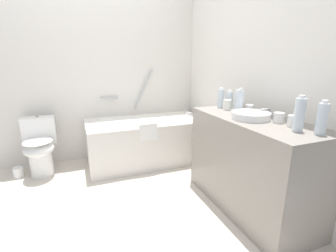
{
  "coord_description": "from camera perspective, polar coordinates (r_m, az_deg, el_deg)",
  "views": [
    {
      "loc": [
        -0.16,
        -2.07,
        1.33
      ],
      "look_at": [
        0.69,
        0.11,
        0.69
      ],
      "focal_mm": 25.28,
      "sensor_mm": 36.0,
      "label": 1
    }
  ],
  "objects": [
    {
      "name": "water_bottle_5",
      "position": [
        2.56,
        14.61,
        6.17
      ],
      "size": [
        0.07,
        0.07,
        0.19
      ],
      "color": "silver",
      "rests_on": "vanity_counter"
    },
    {
      "name": "drinking_glass_3",
      "position": [
        2.35,
        19.03,
        3.88
      ],
      "size": [
        0.07,
        0.07,
        0.08
      ],
      "primitive_type": "cylinder",
      "color": "white",
      "rests_on": "vanity_counter"
    },
    {
      "name": "drinking_glass_1",
      "position": [
        2.07,
        25.17,
        1.81
      ],
      "size": [
        0.08,
        0.08,
        0.08
      ],
      "primitive_type": "cylinder",
      "color": "white",
      "rests_on": "vanity_counter"
    },
    {
      "name": "wall_back_tiled",
      "position": [
        3.39,
        -19.07,
        13.38
      ],
      "size": [
        3.45,
        0.1,
        2.52
      ],
      "primitive_type": "cube",
      "color": "silver",
      "rests_on": "ground_plane"
    },
    {
      "name": "toilet",
      "position": [
        3.22,
        -28.54,
        -4.47
      ],
      "size": [
        0.37,
        0.5,
        0.69
      ],
      "rotation": [
        0.0,
        0.0,
        -1.57
      ],
      "color": "white",
      "rests_on": "ground_plane"
    },
    {
      "name": "toilet_paper_roll",
      "position": [
        3.35,
        -32.39,
        -9.43
      ],
      "size": [
        0.11,
        0.11,
        0.12
      ],
      "primitive_type": "cylinder",
      "color": "white",
      "rests_on": "ground_plane"
    },
    {
      "name": "drinking_glass_2",
      "position": [
        2.46,
        14.09,
        4.97
      ],
      "size": [
        0.08,
        0.08,
        0.1
      ],
      "primitive_type": "cylinder",
      "color": "white",
      "rests_on": "vanity_counter"
    },
    {
      "name": "drinking_glass_0",
      "position": [
        1.99,
        27.77,
        1.06
      ],
      "size": [
        0.07,
        0.07,
        0.09
      ],
      "primitive_type": "cylinder",
      "color": "white",
      "rests_on": "vanity_counter"
    },
    {
      "name": "bathtub",
      "position": [
        3.23,
        -4.94,
        -3.11
      ],
      "size": [
        1.57,
        0.78,
        1.22
      ],
      "color": "silver",
      "rests_on": "ground_plane"
    },
    {
      "name": "sink_faucet",
      "position": [
        2.25,
        23.01,
        2.86
      ],
      "size": [
        0.12,
        0.15,
        0.08
      ],
      "color": "silver",
      "rests_on": "vanity_counter"
    },
    {
      "name": "water_bottle_3",
      "position": [
        1.87,
        29.12,
        2.42
      ],
      "size": [
        0.07,
        0.07,
        0.25
      ],
      "color": "silver",
      "rests_on": "vanity_counter"
    },
    {
      "name": "water_bottle_2",
      "position": [
        2.45,
        16.3,
        5.84
      ],
      "size": [
        0.06,
        0.06,
        0.21
      ],
      "color": "silver",
      "rests_on": "vanity_counter"
    },
    {
      "name": "water_bottle_0",
      "position": [
        2.3,
        16.95,
        5.62
      ],
      "size": [
        0.06,
        0.06,
        0.24
      ],
      "color": "silver",
      "rests_on": "vanity_counter"
    },
    {
      "name": "water_bottle_1",
      "position": [
        1.86,
        33.14,
        1.49
      ],
      "size": [
        0.07,
        0.07,
        0.23
      ],
      "color": "silver",
      "rests_on": "vanity_counter"
    },
    {
      "name": "wall_right_mirror",
      "position": [
        2.7,
        19.19,
        13.08
      ],
      "size": [
        0.1,
        2.93,
        2.52
      ],
      "primitive_type": "cube",
      "color": "silver",
      "rests_on": "ground_plane"
    },
    {
      "name": "sink_basin",
      "position": [
        2.12,
        19.35,
        2.4
      ],
      "size": [
        0.32,
        0.32,
        0.06
      ],
      "primitive_type": "cylinder",
      "color": "white",
      "rests_on": "vanity_counter"
    },
    {
      "name": "vanity_counter",
      "position": [
        2.29,
        19.24,
        -8.7
      ],
      "size": [
        0.54,
        1.26,
        0.85
      ],
      "primitive_type": "cube",
      "color": "gray",
      "rests_on": "ground_plane"
    },
    {
      "name": "ground_plane",
      "position": [
        2.46,
        -14.82,
        -17.85
      ],
      "size": [
        4.05,
        4.05,
        0.0
      ],
      "primitive_type": "plane",
      "color": "beige"
    },
    {
      "name": "water_bottle_4",
      "position": [
        2.56,
        12.66,
        6.53
      ],
      "size": [
        0.07,
        0.07,
        0.21
      ],
      "color": "silver",
      "rests_on": "vanity_counter"
    }
  ]
}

